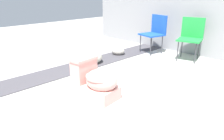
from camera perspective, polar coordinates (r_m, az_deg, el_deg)
name	(u,v)px	position (r m, az deg, el deg)	size (l,w,h in m)	color
ground_plane	(99,95)	(3.00, -3.51, -6.48)	(14.00, 14.00, 0.00)	#A8A59E
gravel_strip	(79,67)	(4.11, -8.67, 0.91)	(0.56, 8.00, 0.01)	#423F44
toilet	(96,81)	(2.86, -4.24, -2.95)	(0.67, 0.44, 0.52)	#E09E93
folding_chair_left	(155,30)	(5.02, 11.23, 10.20)	(0.52, 0.52, 0.83)	#1947B2
folding_chair_middle	(191,34)	(4.70, 19.97, 8.75)	(0.54, 0.54, 0.83)	#1E8C38
boulder_near	(118,51)	(4.82, 1.65, 4.94)	(0.28, 0.26, 0.16)	gray
boulder_far	(93,56)	(4.26, -5.01, 3.59)	(0.42, 0.35, 0.27)	#ADA899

